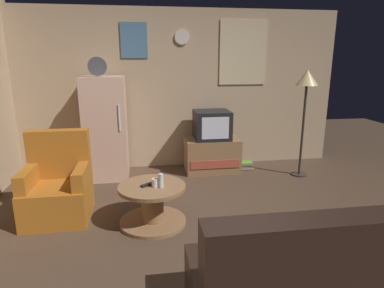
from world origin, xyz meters
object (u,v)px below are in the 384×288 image
crt_tv (212,125)px  coffee_table (153,205)px  standing_lamp (306,86)px  mug_ceramic_white (155,183)px  remote_control (147,185)px  armchair (58,188)px  fridge (106,128)px  tv_stand (212,155)px  book_stack (246,166)px  couch (322,284)px  wine_glass (161,181)px

crt_tv → coffee_table: crt_tv is taller
standing_lamp → mug_ceramic_white: 2.73m
remote_control → armchair: 1.06m
fridge → tv_stand: 1.68m
coffee_table → book_stack: coffee_table is taller
couch → book_stack: couch is taller
tv_stand → wine_glass: bearing=-118.0°
mug_ceramic_white → couch: size_ratio=0.05×
remote_control → book_stack: (1.60, 1.57, -0.39)m
tv_stand → wine_glass: size_ratio=5.60×
coffee_table → mug_ceramic_white: mug_ceramic_white is taller
wine_glass → couch: bearing=-57.7°
tv_stand → mug_ceramic_white: mug_ceramic_white is taller
crt_tv → mug_ceramic_white: (-0.95, -1.67, -0.26)m
standing_lamp → armchair: 3.59m
tv_stand → couch: 3.22m
couch → tv_stand: bearing=91.1°
armchair → book_stack: (2.59, 1.23, -0.27)m
mug_ceramic_white → coffee_table: bearing=130.0°
fridge → crt_tv: bearing=1.1°
wine_glass → mug_ceramic_white: bearing=153.0°
crt_tv → remote_control: (-1.04, -1.62, -0.29)m
standing_lamp → book_stack: size_ratio=7.40×
mug_ceramic_white → couch: 1.86m
wine_glass → coffee_table: bearing=142.2°
couch → book_stack: size_ratio=7.91×
standing_lamp → wine_glass: size_ratio=10.60×
crt_tv → couch: 3.24m
mug_ceramic_white → couch: bearing=-56.7°
tv_stand → wine_glass: wine_glass is taller
coffee_table → mug_ceramic_white: (0.04, -0.04, 0.27)m
mug_ceramic_white → wine_glass: bearing=-27.0°
standing_lamp → book_stack: (-0.74, 0.35, -1.29)m
standing_lamp → remote_control: standing_lamp is taller
wine_glass → tv_stand: bearing=62.0°
tv_stand → remote_control: (-1.04, -1.62, 0.19)m
fridge → couch: bearing=-62.4°
tv_stand → book_stack: (0.56, -0.05, -0.20)m
wine_glass → remote_control: size_ratio=1.00×
tv_stand → coffee_table: tv_stand is taller
wine_glass → book_stack: 2.24m
standing_lamp → crt_tv: bearing=162.7°
tv_stand → crt_tv: bearing=-165.8°
crt_tv → mug_ceramic_white: size_ratio=6.00×
book_stack → mug_ceramic_white: bearing=-133.2°
standing_lamp → mug_ceramic_white: (-2.26, -1.26, -0.87)m
fridge → mug_ceramic_white: size_ratio=19.67×
coffee_table → wine_glass: wine_glass is taller
crt_tv → book_stack: 0.88m
tv_stand → armchair: (-2.03, -1.28, 0.08)m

